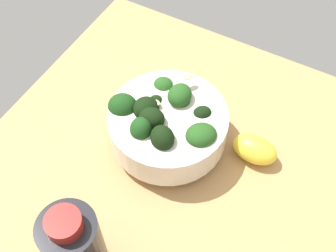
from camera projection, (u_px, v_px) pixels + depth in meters
ground_plane at (178, 180)px, 65.04cm from camera, size 58.37×58.37×4.62cm
bowl_of_broccoli at (166, 124)px, 62.61cm from camera, size 18.12×17.11×9.52cm
lemon_wedge at (255, 149)px, 63.15cm from camera, size 6.76×4.30×3.94cm
bottle_tall at (76, 249)px, 49.35cm from camera, size 6.52×6.52×15.19cm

